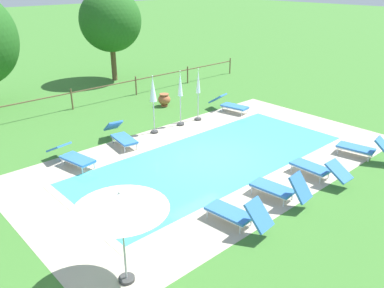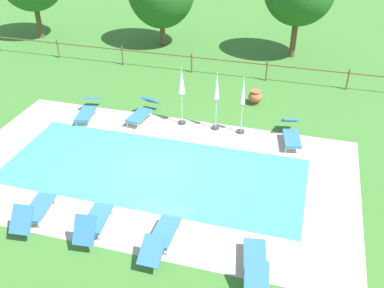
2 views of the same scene
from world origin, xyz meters
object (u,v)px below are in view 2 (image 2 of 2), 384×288
at_px(sun_lounger_north_far, 88,109).
at_px(patio_umbrella_closed_row_centre, 217,93).
at_px(sun_lounger_south_mid, 255,263).
at_px(patio_umbrella_closed_row_west, 243,99).
at_px(sun_lounger_north_end, 94,222).
at_px(sun_lounger_south_far, 142,111).
at_px(sun_lounger_north_mid, 34,211).
at_px(patio_umbrella_closed_row_mid_west, 182,85).
at_px(terracotta_urn_near_fence, 255,97).
at_px(sun_lounger_north_near_steps, 291,133).
at_px(sun_lounger_south_near_corner, 161,237).

relative_size(sun_lounger_north_far, patio_umbrella_closed_row_centre, 0.87).
distance_m(sun_lounger_south_mid, patio_umbrella_closed_row_west, 7.38).
relative_size(sun_lounger_north_end, sun_lounger_south_mid, 0.92).
height_order(sun_lounger_north_far, sun_lounger_south_far, sun_lounger_south_far).
xyz_separation_m(patio_umbrella_closed_row_west, patio_umbrella_closed_row_centre, (-1.05, 0.03, 0.10)).
bearing_deg(sun_lounger_north_mid, sun_lounger_north_far, 103.24).
distance_m(patio_umbrella_closed_row_mid_west, patio_umbrella_closed_row_centre, 1.44).
distance_m(sun_lounger_north_mid, sun_lounger_south_far, 6.89).
bearing_deg(sun_lounger_north_end, terracotta_urn_near_fence, 71.26).
distance_m(sun_lounger_north_far, sun_lounger_south_mid, 10.55).
height_order(sun_lounger_south_far, patio_umbrella_closed_row_centre, patio_umbrella_closed_row_centre).
height_order(sun_lounger_north_near_steps, sun_lounger_north_end, sun_lounger_north_end).
bearing_deg(sun_lounger_north_mid, sun_lounger_south_mid, -2.05).
height_order(sun_lounger_north_near_steps, patio_umbrella_closed_row_mid_west, patio_umbrella_closed_row_mid_west).
distance_m(sun_lounger_north_mid, patio_umbrella_closed_row_centre, 8.03).
height_order(patio_umbrella_closed_row_mid_west, patio_umbrella_closed_row_centre, patio_umbrella_closed_row_mid_west).
relative_size(patio_umbrella_closed_row_mid_west, patio_umbrella_closed_row_centre, 1.01).
distance_m(sun_lounger_south_mid, patio_umbrella_closed_row_mid_west, 8.39).
distance_m(sun_lounger_north_far, terracotta_urn_near_fence, 7.38).
distance_m(patio_umbrella_closed_row_west, patio_umbrella_closed_row_centre, 1.05).
relative_size(patio_umbrella_closed_row_west, terracotta_urn_near_fence, 3.73).
distance_m(sun_lounger_south_far, patio_umbrella_closed_row_west, 4.35).
distance_m(sun_lounger_south_mid, patio_umbrella_closed_row_centre, 7.72).
height_order(sun_lounger_south_near_corner, sun_lounger_south_mid, sun_lounger_south_mid).
distance_m(sun_lounger_north_mid, sun_lounger_south_near_corner, 4.00).
bearing_deg(terracotta_urn_near_fence, sun_lounger_north_far, -154.82).
height_order(sun_lounger_north_mid, patio_umbrella_closed_row_west, patio_umbrella_closed_row_west).
relative_size(sun_lounger_north_far, sun_lounger_south_mid, 1.06).
bearing_deg(patio_umbrella_closed_row_west, sun_lounger_south_near_corner, -98.34).
bearing_deg(patio_umbrella_closed_row_west, sun_lounger_north_mid, -126.13).
height_order(sun_lounger_north_near_steps, sun_lounger_south_far, sun_lounger_south_far).
bearing_deg(sun_lounger_north_end, sun_lounger_south_mid, -3.38).
bearing_deg(sun_lounger_north_mid, sun_lounger_south_far, 83.26).
bearing_deg(sun_lounger_south_mid, sun_lounger_south_far, 129.63).
relative_size(patio_umbrella_closed_row_mid_west, terracotta_urn_near_fence, 3.84).
xyz_separation_m(sun_lounger_south_near_corner, patio_umbrella_closed_row_centre, (-0.04, 6.87, 1.24)).
xyz_separation_m(sun_lounger_north_end, sun_lounger_south_near_corner, (2.06, -0.02, -0.04)).
bearing_deg(patio_umbrella_closed_row_west, sun_lounger_north_near_steps, -4.03).
xyz_separation_m(patio_umbrella_closed_row_west, patio_umbrella_closed_row_mid_west, (-2.48, 0.07, 0.23)).
xyz_separation_m(sun_lounger_north_near_steps, sun_lounger_south_near_corner, (-3.00, -6.70, -0.00)).
bearing_deg(sun_lounger_north_near_steps, sun_lounger_south_mid, -92.68).
bearing_deg(sun_lounger_north_mid, terracotta_urn_near_fence, 61.58).
bearing_deg(sun_lounger_south_mid, patio_umbrella_closed_row_west, 103.24).
bearing_deg(sun_lounger_south_mid, sun_lounger_north_far, 140.91).
bearing_deg(sun_lounger_south_far, sun_lounger_north_end, -80.55).
distance_m(sun_lounger_south_near_corner, terracotta_urn_near_fence, 9.60).
bearing_deg(sun_lounger_north_near_steps, sun_lounger_north_mid, -136.19).
distance_m(sun_lounger_north_end, sun_lounger_south_mid, 4.74).
bearing_deg(sun_lounger_north_far, patio_umbrella_closed_row_mid_west, 7.25).
xyz_separation_m(sun_lounger_north_near_steps, sun_lounger_north_end, (-5.06, -6.68, 0.03)).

